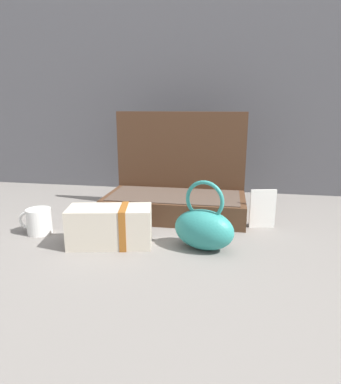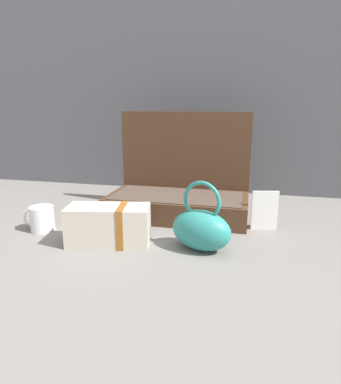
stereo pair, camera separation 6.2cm
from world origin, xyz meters
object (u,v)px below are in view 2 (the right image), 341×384
object	(u,v)px
open_suitcase	(180,191)
teal_pouch_handbag	(201,228)
cream_toiletry_bag	(110,225)
coffee_mug	(41,219)
info_card_left	(265,210)

from	to	relation	value
open_suitcase	teal_pouch_handbag	world-z (taller)	open_suitcase
teal_pouch_handbag	cream_toiletry_bag	xyz separation A→B (m)	(-0.27, -0.02, -0.01)
teal_pouch_handbag	coffee_mug	size ratio (longest dim) A/B	1.82
open_suitcase	coffee_mug	world-z (taller)	open_suitcase
teal_pouch_handbag	coffee_mug	bearing A→B (deg)	176.70
open_suitcase	teal_pouch_handbag	distance (m)	0.34
teal_pouch_handbag	info_card_left	xyz separation A→B (m)	(0.18, 0.21, 0.00)
cream_toiletry_bag	info_card_left	bearing A→B (deg)	26.55
coffee_mug	info_card_left	xyz separation A→B (m)	(0.72, 0.18, 0.03)
open_suitcase	teal_pouch_handbag	bearing A→B (deg)	-67.71
info_card_left	open_suitcase	bearing A→B (deg)	150.29
cream_toiletry_bag	info_card_left	world-z (taller)	info_card_left
info_card_left	teal_pouch_handbag	bearing A→B (deg)	-142.51
open_suitcase	coffee_mug	bearing A→B (deg)	-145.53
teal_pouch_handbag	open_suitcase	bearing A→B (deg)	112.29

